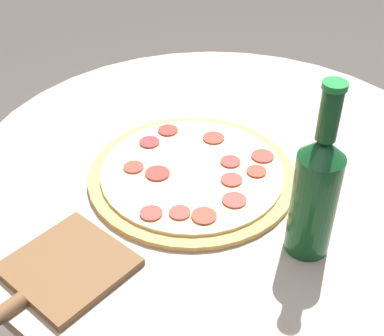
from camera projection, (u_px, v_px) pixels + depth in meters
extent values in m
cylinder|color=#B2A893|center=(214.00, 299.00, 1.18)|extent=(0.07, 0.07, 0.71)
cylinder|color=#B2A893|center=(219.00, 166.00, 0.95)|extent=(0.89, 0.89, 0.02)
cylinder|color=tan|center=(192.00, 175.00, 0.91)|extent=(0.35, 0.35, 0.01)
cylinder|color=beige|center=(192.00, 171.00, 0.90)|extent=(0.31, 0.31, 0.01)
cylinder|color=#A43029|center=(158.00, 173.00, 0.89)|extent=(0.04, 0.04, 0.00)
cylinder|color=#AA3031|center=(149.00, 142.00, 0.96)|extent=(0.04, 0.04, 0.00)
cylinder|color=#A23A33|center=(151.00, 213.00, 0.81)|extent=(0.03, 0.03, 0.00)
cylinder|color=#A03C2D|center=(134.00, 167.00, 0.90)|extent=(0.03, 0.03, 0.00)
cylinder|color=#B93A28|center=(256.00, 171.00, 0.89)|extent=(0.03, 0.03, 0.00)
cylinder|color=#AD3B2A|center=(211.00, 138.00, 0.97)|extent=(0.04, 0.04, 0.00)
cylinder|color=#B13228|center=(168.00, 130.00, 0.99)|extent=(0.04, 0.04, 0.00)
cylinder|color=#AC3D33|center=(234.00, 200.00, 0.83)|extent=(0.04, 0.04, 0.00)
cylinder|color=#B43632|center=(230.00, 162.00, 0.91)|extent=(0.03, 0.03, 0.00)
cylinder|color=#AC3B32|center=(232.00, 180.00, 0.88)|extent=(0.04, 0.04, 0.00)
cylinder|color=#AB372D|center=(262.00, 156.00, 0.93)|extent=(0.04, 0.04, 0.00)
cylinder|color=#AE3C2B|center=(204.00, 216.00, 0.81)|extent=(0.04, 0.04, 0.00)
cylinder|color=#B03B30|center=(180.00, 213.00, 0.81)|extent=(0.03, 0.03, 0.00)
cylinder|color=#144C23|center=(313.00, 205.00, 0.73)|extent=(0.06, 0.06, 0.16)
cone|color=#144C23|center=(323.00, 148.00, 0.67)|extent=(0.06, 0.06, 0.03)
cylinder|color=#144C23|center=(330.00, 114.00, 0.64)|extent=(0.03, 0.03, 0.07)
cylinder|color=#1E8438|center=(335.00, 85.00, 0.62)|extent=(0.03, 0.03, 0.01)
cube|color=brown|center=(69.00, 266.00, 0.74)|extent=(0.21, 0.21, 0.01)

